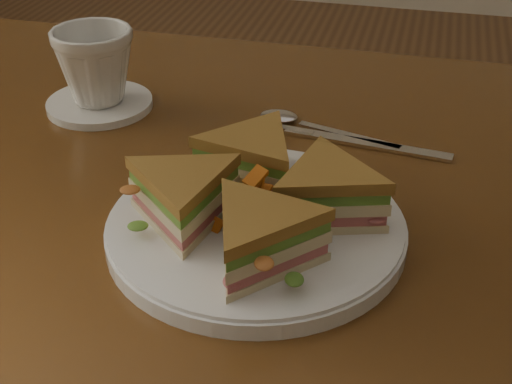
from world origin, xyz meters
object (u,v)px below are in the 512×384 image
plate (256,229)px  sandwich_wedges (256,197)px  knife (354,142)px  coffee_cup (95,66)px  spoon (295,121)px  saucer (100,104)px  table (288,252)px

plate → sandwich_wedges: bearing=138.4°
plate → knife: 0.22m
knife → coffee_cup: size_ratio=2.11×
plate → coffee_cup: bearing=139.6°
spoon → saucer: 0.26m
sandwich_wedges → coffee_cup: bearing=139.6°
saucer → plate: bearing=-40.4°
plate → sandwich_wedges: sandwich_wedges is taller
table → saucer: saucer is taller
table → coffee_cup: 0.34m
sandwich_wedges → saucer: size_ratio=2.07×
plate → sandwich_wedges: 0.04m
plate → coffee_cup: 0.35m
plate → spoon: 0.24m
plate → spoon: size_ratio=1.59×
plate → saucer: size_ratio=2.10×
knife → table: bearing=-113.6°
saucer → coffee_cup: coffee_cup is taller
table → sandwich_wedges: (-0.01, -0.11, 0.14)m
saucer → knife: bearing=-3.1°
sandwich_wedges → coffee_cup: (-0.27, 0.23, 0.01)m
sandwich_wedges → spoon: 0.24m
knife → saucer: saucer is taller
knife → coffee_cup: bearing=-176.5°
table → coffee_cup: size_ratio=11.75×
table → sandwich_wedges: 0.18m
coffee_cup → table: bearing=-46.0°
plate → spoon: (-0.01, 0.24, -0.00)m
table → saucer: 0.32m
table → plate: bearing=-95.2°
spoon → coffee_cup: size_ratio=1.76×
table → plate: (-0.01, -0.11, 0.11)m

